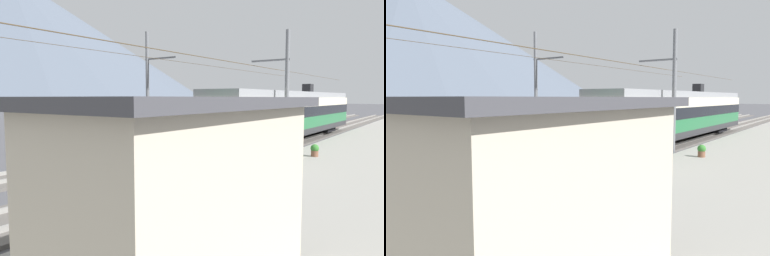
% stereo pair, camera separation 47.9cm
% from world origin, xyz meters
% --- Properties ---
extents(ground_plane, '(400.00, 400.00, 0.00)m').
position_xyz_m(ground_plane, '(0.00, 0.00, 0.00)').
color(ground_plane, '#4C4C51').
extents(platform_slab, '(120.00, 8.08, 0.32)m').
position_xyz_m(platform_slab, '(0.00, -5.22, 0.16)').
color(platform_slab, gray).
rests_on(platform_slab, ground).
extents(track_near, '(120.00, 3.00, 0.28)m').
position_xyz_m(track_near, '(0.00, 1.20, 0.07)').
color(track_near, '#5B5651').
rests_on(track_near, ground).
extents(track_far, '(120.00, 3.00, 0.28)m').
position_xyz_m(track_far, '(0.00, 6.23, 0.07)').
color(track_far, '#5B5651').
rests_on(track_far, ground).
extents(train_near_platform, '(24.72, 2.92, 4.27)m').
position_xyz_m(train_near_platform, '(12.42, 1.20, 2.22)').
color(train_near_platform, '#2D2D30').
rests_on(train_near_platform, track_near).
extents(train_far_track, '(28.20, 2.96, 4.27)m').
position_xyz_m(train_far_track, '(27.81, 6.23, 2.23)').
color(train_far_track, '#2D2D30').
rests_on(train_far_track, track_far).
extents(catenary_mast_mid, '(43.19, 2.36, 7.23)m').
position_xyz_m(catenary_mast_mid, '(5.97, -0.70, 3.81)').
color(catenary_mast_mid, slate).
rests_on(catenary_mast_mid, ground).
extents(catenary_mast_far_side, '(43.19, 2.65, 7.90)m').
position_xyz_m(catenary_mast_far_side, '(4.65, 8.40, 4.15)').
color(catenary_mast_far_side, slate).
rests_on(catenary_mast_far_side, ground).
extents(platform_sign, '(0.70, 0.08, 2.14)m').
position_xyz_m(platform_sign, '(1.38, -2.26, 1.89)').
color(platform_sign, '#59595B').
rests_on(platform_sign, platform_slab).
extents(passenger_walking, '(0.53, 0.22, 1.69)m').
position_xyz_m(passenger_walking, '(-6.55, -2.61, 1.27)').
color(passenger_walking, '#383842').
rests_on(passenger_walking, platform_slab).
extents(handbag_beside_passenger, '(0.32, 0.18, 0.43)m').
position_xyz_m(handbag_beside_passenger, '(-5.35, -2.85, 0.48)').
color(handbag_beside_passenger, black).
rests_on(handbag_beside_passenger, platform_slab).
extents(potted_plant_platform_edge, '(0.43, 0.43, 0.65)m').
position_xyz_m(potted_plant_platform_edge, '(5.01, -2.80, 0.68)').
color(potted_plant_platform_edge, brown).
rests_on(potted_plant_platform_edge, platform_slab).
extents(platform_shelter, '(4.80, 2.46, 3.09)m').
position_xyz_m(platform_shelter, '(-9.54, -5.08, 1.89)').
color(platform_shelter, '#B7AD99').
rests_on(platform_shelter, platform_slab).
extents(mountain_right_ridge, '(213.87, 213.87, 68.51)m').
position_xyz_m(mountain_right_ridge, '(88.83, 181.40, 34.26)').
color(mountain_right_ridge, '#515B6B').
rests_on(mountain_right_ridge, ground).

